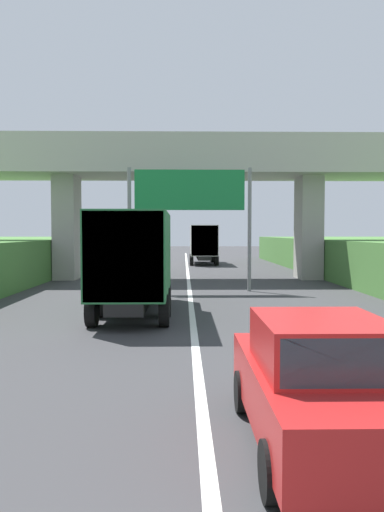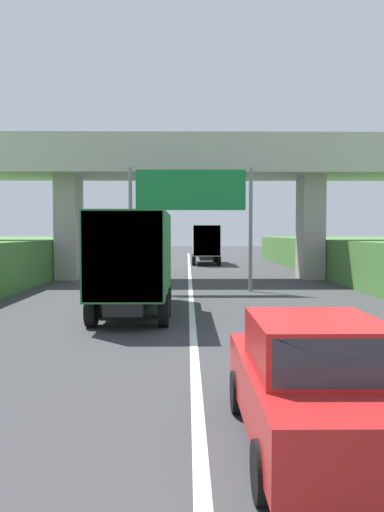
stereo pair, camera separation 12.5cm
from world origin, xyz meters
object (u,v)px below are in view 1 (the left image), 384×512
truck_white (203,242)px  truck_green (135,258)px  car_red (319,383)px  overhead_highway_sign (190,199)px

truck_white → truck_green: (-3.40, -27.00, 0.00)m
truck_white → truck_green: bearing=-97.2°
truck_white → car_red: (-0.01, -37.54, -1.08)m
overhead_highway_sign → truck_white: bearing=85.9°
truck_white → car_red: truck_white is taller
truck_white → car_red: bearing=-90.0°
truck_green → truck_white: bearing=82.8°
overhead_highway_sign → truck_white: overhead_highway_sign is taller
truck_green → overhead_highway_sign: bearing=73.5°
overhead_highway_sign → car_red: (1.45, -17.06, -3.52)m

